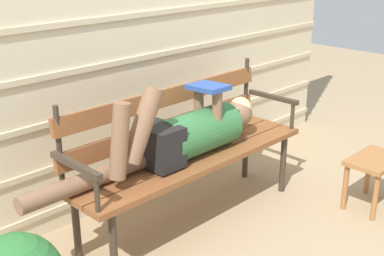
# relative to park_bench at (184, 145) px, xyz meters

# --- Properties ---
(ground_plane) EXTENTS (12.00, 12.00, 0.00)m
(ground_plane) POSITION_rel_park_bench_xyz_m (-0.00, -0.17, -0.52)
(ground_plane) COLOR tan
(house_siding) EXTENTS (4.40, 0.08, 2.60)m
(house_siding) POSITION_rel_park_bench_xyz_m (-0.00, 0.50, 0.78)
(house_siding) COLOR beige
(house_siding) RESTS_ON ground
(park_bench) EXTENTS (1.76, 0.47, 0.94)m
(park_bench) POSITION_rel_park_bench_xyz_m (0.00, 0.00, 0.00)
(park_bench) COLOR brown
(park_bench) RESTS_ON ground
(reclining_person) EXTENTS (1.71, 0.27, 0.54)m
(reclining_person) POSITION_rel_park_bench_xyz_m (-0.07, -0.07, 0.11)
(reclining_person) COLOR #33703D
(footstool) EXTENTS (0.42, 0.27, 0.37)m
(footstool) POSITION_rel_park_bench_xyz_m (1.02, -0.82, -0.23)
(footstool) COLOR #9E6638
(footstool) RESTS_ON ground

